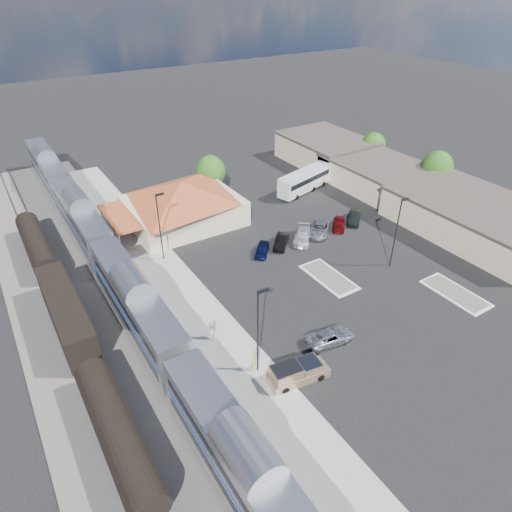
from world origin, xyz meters
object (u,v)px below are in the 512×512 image
pickup_truck (298,372)px  coach_bus (305,180)px  station_depot (182,202)px  suv (330,336)px

pickup_truck → coach_bus: coach_bus is taller
station_depot → pickup_truck: (-3.94, -32.77, -2.23)m
pickup_truck → suv: bearing=-60.1°
station_depot → pickup_truck: 33.08m
coach_bus → pickup_truck: bearing=126.5°
station_depot → suv: bearing=-87.0°
pickup_truck → coach_bus: (25.03, 32.10, 1.14)m
pickup_truck → suv: 5.98m
suv → station_depot: bearing=10.7°
suv → coach_bus: 35.66m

